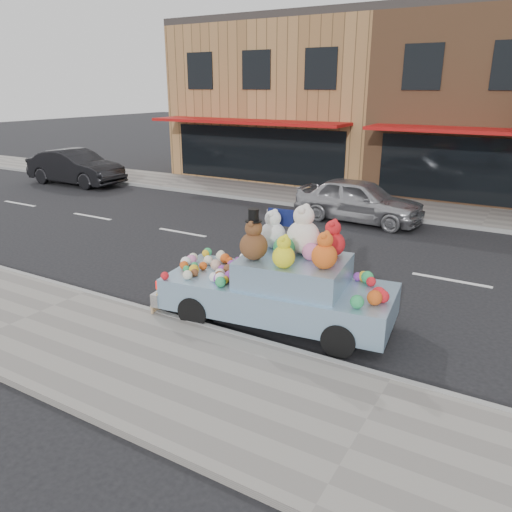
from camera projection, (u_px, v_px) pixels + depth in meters
The scene contains 9 objects.
ground at pixel (451, 280), 11.73m from camera, with size 120.00×120.00×0.00m, color black.
near_sidewalk at pixel (358, 437), 6.40m from camera, with size 60.00×3.00×0.12m, color gray.
far_sidewalk at pixel (487, 218), 17.02m from camera, with size 60.00×3.00×0.12m, color gray.
near_kerb at pixel (391, 380), 7.63m from camera, with size 60.00×0.12×0.13m, color gray.
far_kerb at pixel (481, 228), 15.79m from camera, with size 60.00×0.12×0.13m, color gray.
storefront_left at pixel (296, 101), 25.12m from camera, with size 10.00×9.80×7.30m.
car_silver at pixel (359, 200), 16.63m from camera, with size 1.72×4.27×1.45m, color #A4A4A9.
car_dark at pixel (75, 167), 22.99m from camera, with size 1.69×4.83×1.59m, color black.
art_car at pixel (280, 283), 9.39m from camera, with size 4.66×2.26×2.29m.
Camera 1 is at (1.55, -11.75, 4.33)m, focal length 35.00 mm.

